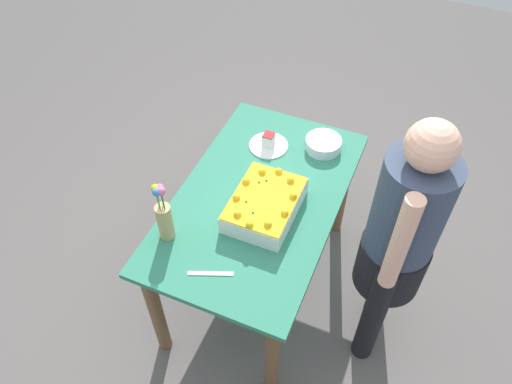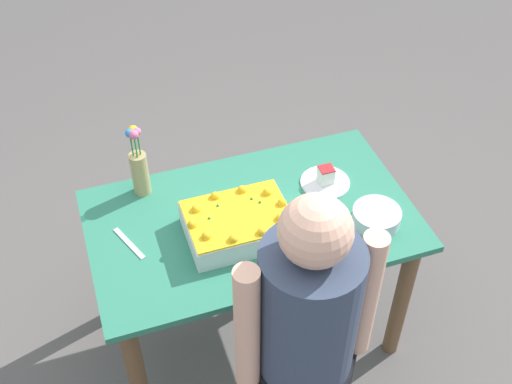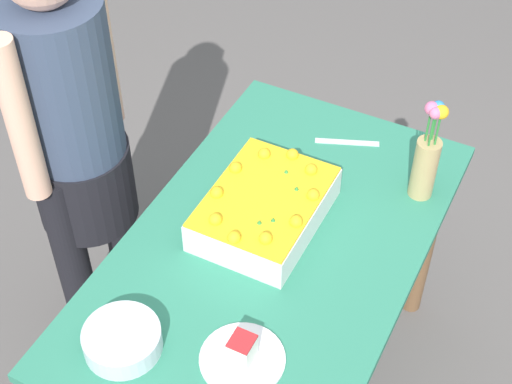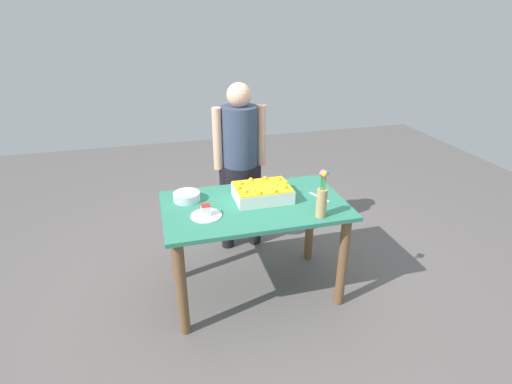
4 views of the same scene
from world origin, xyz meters
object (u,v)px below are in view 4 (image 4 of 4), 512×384
Objects in this scene: cake_knife at (320,197)px; person_standing at (240,158)px; flower_vase at (322,198)px; fruit_bowl at (187,196)px; sheet_cake at (262,192)px; serving_plate_with_slice at (206,213)px.

person_standing reaches higher than cake_knife.
cake_knife is 0.13× the size of person_standing.
person_standing reaches higher than flower_vase.
flower_vase is 1.03m from person_standing.
fruit_bowl is (0.95, -0.20, 0.03)m from cake_knife.
person_standing is (0.43, -0.71, 0.09)m from cake_knife.
flower_vase is at bearing 18.39° from person_standing.
flower_vase is 0.97m from fruit_bowl.
sheet_cake reaches higher than serving_plate_with_slice.
person_standing is at bearing -71.61° from flower_vase.
fruit_bowl is (0.84, -0.47, -0.11)m from flower_vase.
sheet_cake is 0.27× the size of person_standing.
person_standing reaches higher than fruit_bowl.
sheet_cake is 0.42m from cake_knife.
cake_knife is (-0.85, -0.07, -0.02)m from serving_plate_with_slice.
fruit_bowl reaches higher than cake_knife.
fruit_bowl is 0.13× the size of person_standing.
flower_vase reaches higher than sheet_cake.
sheet_cake is 0.46m from serving_plate_with_slice.
fruit_bowl is (0.10, -0.28, 0.01)m from serving_plate_with_slice.
cake_knife is 0.61× the size of flower_vase.
sheet_cake is 0.55m from fruit_bowl.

